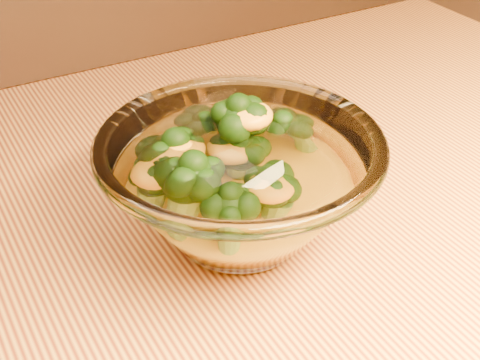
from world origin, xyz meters
TOP-DOWN VIEW (x-y plane):
  - glass_bowl at (0.11, 0.06)m, footprint 0.20×0.20m
  - cheese_sauce at (0.11, 0.06)m, footprint 0.12×0.12m
  - broccoli_heap at (0.10, 0.07)m, footprint 0.14×0.13m

SIDE VIEW (x-z plane):
  - cheese_sauce at x=0.11m, z-range 0.76..0.79m
  - glass_bowl at x=0.11m, z-range 0.75..0.84m
  - broccoli_heap at x=0.10m, z-range 0.78..0.85m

